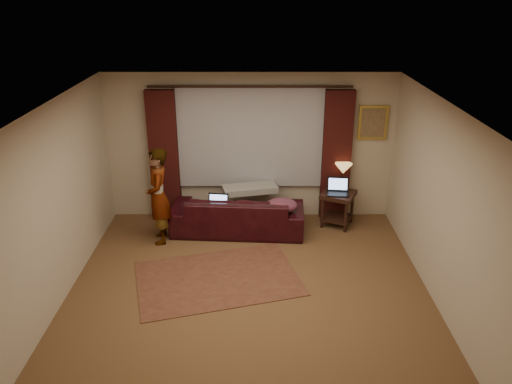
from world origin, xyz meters
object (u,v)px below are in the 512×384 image
(laptop_sofa, at_px, (217,204))
(sofa, at_px, (238,207))
(laptop_table, at_px, (338,187))
(end_table, at_px, (337,209))
(person, at_px, (158,196))
(tiffany_lamp, at_px, (343,177))

(laptop_sofa, bearing_deg, sofa, 31.13)
(laptop_sofa, xyz_separation_m, laptop_table, (2.05, 0.30, 0.18))
(end_table, xyz_separation_m, person, (-2.99, -0.57, 0.49))
(end_table, bearing_deg, laptop_sofa, -170.07)
(end_table, distance_m, laptop_table, 0.45)
(person, bearing_deg, end_table, 90.14)
(sofa, height_order, laptop_table, sofa)
(sofa, xyz_separation_m, laptop_table, (1.71, 0.15, 0.30))
(sofa, bearing_deg, person, 19.32)
(sofa, relative_size, laptop_table, 5.66)
(sofa, height_order, laptop_sofa, sofa)
(sofa, relative_size, person, 1.40)
(laptop_sofa, height_order, person, person)
(laptop_sofa, bearing_deg, end_table, 18.11)
(tiffany_lamp, distance_m, person, 3.16)
(sofa, distance_m, person, 1.35)
(tiffany_lamp, bearing_deg, laptop_sofa, -166.59)
(tiffany_lamp, bearing_deg, person, -166.78)
(sofa, xyz_separation_m, laptop_sofa, (-0.34, -0.14, 0.12))
(end_table, distance_m, person, 3.09)
(tiffany_lamp, bearing_deg, laptop_table, -115.49)
(laptop_table, distance_m, person, 3.01)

